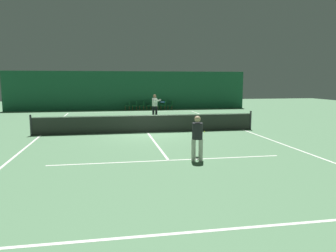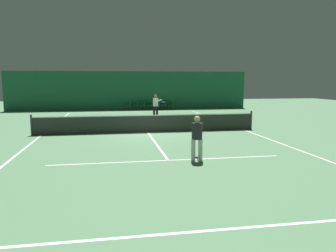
% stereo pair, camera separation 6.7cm
% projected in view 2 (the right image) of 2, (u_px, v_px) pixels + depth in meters
% --- Properties ---
extents(ground_plane, '(60.00, 60.00, 0.00)m').
position_uv_depth(ground_plane, '(148.00, 132.00, 17.75)').
color(ground_plane, '#56845B').
extents(backdrop_curtain, '(23.00, 0.12, 3.68)m').
position_uv_depth(backdrop_curtain, '(131.00, 91.00, 31.44)').
color(backdrop_curtain, '#1E5B3D').
rests_on(backdrop_curtain, ground).
extents(court_line_baseline_far, '(11.00, 0.10, 0.00)m').
position_uv_depth(court_line_baseline_far, '(133.00, 112.00, 29.36)').
color(court_line_baseline_far, white).
rests_on(court_line_baseline_far, ground).
extents(court_line_baseline_near, '(11.00, 0.10, 0.00)m').
position_uv_depth(court_line_baseline_near, '(219.00, 230.00, 6.14)').
color(court_line_baseline_near, white).
rests_on(court_line_baseline_near, ground).
extents(court_line_service_far, '(8.25, 0.10, 0.00)m').
position_uv_depth(court_line_service_far, '(138.00, 119.00, 24.00)').
color(court_line_service_far, white).
rests_on(court_line_service_far, ground).
extents(court_line_service_near, '(8.25, 0.10, 0.00)m').
position_uv_depth(court_line_service_near, '(168.00, 160.00, 11.51)').
color(court_line_service_near, white).
rests_on(court_line_service_near, ground).
extents(court_line_sideline_left, '(0.10, 23.80, 0.00)m').
position_uv_depth(court_line_sideline_left, '(41.00, 135.00, 16.81)').
color(court_line_sideline_left, white).
rests_on(court_line_sideline_left, ground).
extents(court_line_sideline_right, '(0.10, 23.80, 0.00)m').
position_uv_depth(court_line_sideline_right, '(243.00, 130.00, 18.70)').
color(court_line_sideline_right, white).
rests_on(court_line_sideline_right, ground).
extents(court_line_centre, '(0.10, 12.80, 0.00)m').
position_uv_depth(court_line_centre, '(148.00, 132.00, 17.75)').
color(court_line_centre, white).
rests_on(court_line_centre, ground).
extents(tennis_net, '(12.00, 0.10, 1.07)m').
position_uv_depth(tennis_net, '(148.00, 123.00, 17.68)').
color(tennis_net, '#2D332D').
rests_on(tennis_net, ground).
extents(player_near, '(0.70, 1.36, 1.59)m').
position_uv_depth(player_near, '(197.00, 135.00, 11.31)').
color(player_near, beige).
rests_on(player_near, ground).
extents(player_far, '(0.95, 1.40, 1.75)m').
position_uv_depth(player_far, '(156.00, 104.00, 24.80)').
color(player_far, black).
rests_on(player_far, ground).
extents(courtside_chair_0, '(0.44, 0.44, 0.84)m').
position_uv_depth(courtside_chair_0, '(129.00, 105.00, 31.06)').
color(courtside_chair_0, brown).
rests_on(courtside_chair_0, ground).
extents(courtside_chair_1, '(0.44, 0.44, 0.84)m').
position_uv_depth(courtside_chair_1, '(136.00, 105.00, 31.17)').
color(courtside_chair_1, brown).
rests_on(courtside_chair_1, ground).
extents(courtside_chair_2, '(0.44, 0.44, 0.84)m').
position_uv_depth(courtside_chair_2, '(143.00, 105.00, 31.29)').
color(courtside_chair_2, brown).
rests_on(courtside_chair_2, ground).
extents(courtside_chair_3, '(0.44, 0.44, 0.84)m').
position_uv_depth(courtside_chair_3, '(151.00, 105.00, 31.41)').
color(courtside_chair_3, brown).
rests_on(courtside_chair_3, ground).
extents(courtside_chair_4, '(0.44, 0.44, 0.84)m').
position_uv_depth(courtside_chair_4, '(158.00, 105.00, 31.53)').
color(courtside_chair_4, brown).
rests_on(courtside_chair_4, ground).
extents(courtside_chair_5, '(0.44, 0.44, 0.84)m').
position_uv_depth(courtside_chair_5, '(165.00, 105.00, 31.65)').
color(courtside_chair_5, brown).
rests_on(courtside_chair_5, ground).
extents(courtside_chair_6, '(0.44, 0.44, 0.84)m').
position_uv_depth(courtside_chair_6, '(172.00, 105.00, 31.76)').
color(courtside_chair_6, brown).
rests_on(courtside_chair_6, ground).
extents(tennis_ball, '(0.07, 0.07, 0.07)m').
position_uv_depth(tennis_ball, '(205.00, 132.00, 17.74)').
color(tennis_ball, '#D1DB33').
rests_on(tennis_ball, ground).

